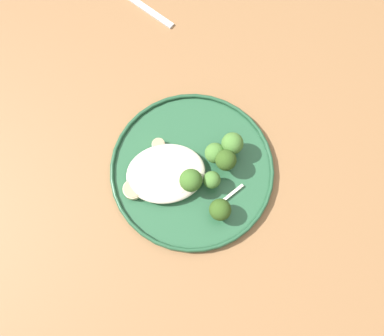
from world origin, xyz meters
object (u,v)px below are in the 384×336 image
seared_scallop_rear_pale (159,145)px  seared_scallop_left_edge (152,178)px  seared_scallop_large_seared (194,183)px  broccoli_floret_small_sprig (226,160)px  seared_scallop_right_edge (168,173)px  broccoli_floret_left_leaning (212,180)px  dinner_fork (133,0)px  dinner_plate (192,170)px  broccoli_floret_right_tilted (191,180)px  broccoli_floret_split_head (232,144)px  broccoli_floret_near_rim (220,210)px  broccoli_floret_beside_noodles (215,151)px  seared_scallop_half_hidden (179,187)px  seared_scallop_center_golden (133,189)px

seared_scallop_rear_pale → seared_scallop_left_edge: bearing=-107.0°
seared_scallop_large_seared → broccoli_floret_small_sprig: 0.07m
seared_scallop_right_edge → broccoli_floret_left_leaning: 0.08m
dinner_fork → seared_scallop_left_edge: bearing=-90.6°
seared_scallop_right_edge → seared_scallop_rear_pale: size_ratio=1.02×
seared_scallop_right_edge → seared_scallop_rear_pale: seared_scallop_right_edge is taller
dinner_plate → broccoli_floret_right_tilted: 0.05m
broccoli_floret_split_head → broccoli_floret_near_rim: bearing=-109.4°
seared_scallop_right_edge → seared_scallop_left_edge: 0.03m
broccoli_floret_left_leaning → broccoli_floret_split_head: size_ratio=0.76×
seared_scallop_large_seared → broccoli_floret_small_sprig: bearing=23.3°
seared_scallop_rear_pale → broccoli_floret_beside_noodles: 0.10m
seared_scallop_right_edge → broccoli_floret_right_tilted: broccoli_floret_right_tilted is taller
seared_scallop_large_seared → broccoli_floret_right_tilted: broccoli_floret_right_tilted is taller
dinner_fork → seared_scallop_right_edge: bearing=-86.3°
seared_scallop_half_hidden → broccoli_floret_right_tilted: bearing=7.7°
broccoli_floret_split_head → dinner_fork: bearing=112.0°
seared_scallop_half_hidden → seared_scallop_center_golden: size_ratio=0.83×
broccoli_floret_left_leaning → broccoli_floret_small_sprig: broccoli_floret_small_sprig is taller
broccoli_floret_split_head → broccoli_floret_right_tilted: (-0.08, -0.05, -0.00)m
seared_scallop_half_hidden → broccoli_floret_near_rim: (0.06, -0.05, 0.02)m
seared_scallop_large_seared → seared_scallop_left_edge: same height
broccoli_floret_left_leaning → broccoli_floret_beside_noodles: bearing=75.6°
seared_scallop_large_seared → dinner_fork: bearing=99.5°
seared_scallop_large_seared → broccoli_floret_left_leaning: broccoli_floret_left_leaning is taller
broccoli_floret_small_sprig → broccoli_floret_split_head: size_ratio=1.00×
seared_scallop_right_edge → dinner_fork: bearing=93.7°
seared_scallop_left_edge → broccoli_floret_near_rim: size_ratio=0.62×
seared_scallop_large_seared → broccoli_floret_small_sprig: broccoli_floret_small_sprig is taller
broccoli_floret_small_sprig → broccoli_floret_split_head: same height
broccoli_floret_beside_noodles → broccoli_floret_small_sprig: bearing=-54.5°
dinner_fork → seared_scallop_rear_pale: bearing=-87.5°
broccoli_floret_left_leaning → broccoli_floret_right_tilted: (-0.04, 0.00, 0.01)m
broccoli_floret_left_leaning → broccoli_floret_near_rim: broccoli_floret_near_rim is taller
broccoli_floret_left_leaning → seared_scallop_center_golden: bearing=177.1°
broccoli_floret_right_tilted → seared_scallop_center_golden: bearing=177.1°
seared_scallop_left_edge → broccoli_floret_near_rim: 0.13m
seared_scallop_large_seared → broccoli_floret_right_tilted: 0.03m
seared_scallop_left_edge → dinner_fork: 0.38m
seared_scallop_center_golden → broccoli_floret_near_rim: (0.14, -0.06, 0.02)m
seared_scallop_large_seared → seared_scallop_center_golden: bearing=178.1°
dinner_plate → seared_scallop_right_edge: seared_scallop_right_edge is taller
seared_scallop_right_edge → broccoli_floret_split_head: bearing=14.3°
seared_scallop_left_edge → seared_scallop_large_seared: bearing=-15.1°
seared_scallop_rear_pale → broccoli_floret_near_rim: size_ratio=0.48×
seared_scallop_left_edge → broccoli_floret_small_sprig: size_ratio=0.52×
seared_scallop_half_hidden → seared_scallop_large_seared: (0.03, 0.00, -0.00)m
seared_scallop_half_hidden → broccoli_floret_near_rim: broccoli_floret_near_rim is taller
seared_scallop_half_hidden → seared_scallop_large_seared: bearing=9.4°
seared_scallop_rear_pale → broccoli_floret_near_rim: (0.09, -0.13, 0.02)m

